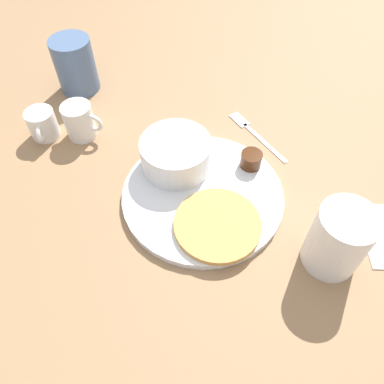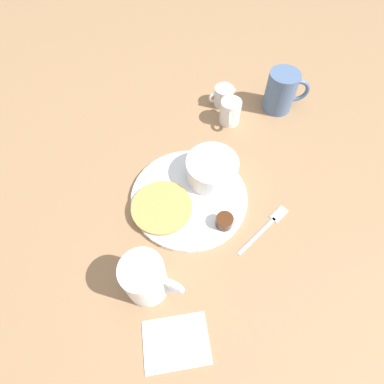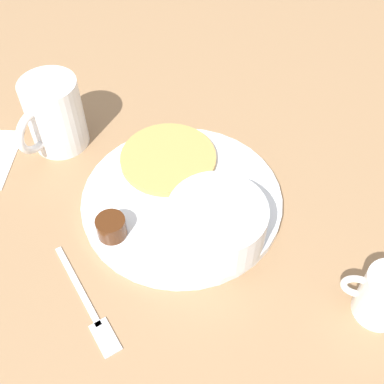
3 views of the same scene
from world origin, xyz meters
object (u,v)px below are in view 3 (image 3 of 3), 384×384
Objects in this scene: bowl at (217,222)px; creamer_pitcher_near at (384,295)px; coffee_mug at (54,115)px; plate at (182,200)px; fork at (91,310)px.

bowl is 0.19m from creamer_pitcher_near.
creamer_pitcher_near is at bearing -115.63° from bowl.
coffee_mug is at bearing 53.83° from bowl.
bowl is at bearing -143.16° from plate.
bowl is 0.27m from coffee_mug.
bowl is 1.08× the size of coffee_mug.
creamer_pitcher_near is (-0.24, -0.39, -0.02)m from coffee_mug.
plate is at bearing 56.91° from creamer_pitcher_near.
coffee_mug is 0.28m from fork.
coffee_mug is (0.16, 0.22, 0.01)m from bowl.
fork is at bearing -161.41° from coffee_mug.
bowl is at bearing -126.17° from coffee_mug.
coffee_mug reaches higher than bowl.
coffee_mug reaches higher than creamer_pitcher_near.
bowl is (-0.06, -0.04, 0.03)m from plate.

